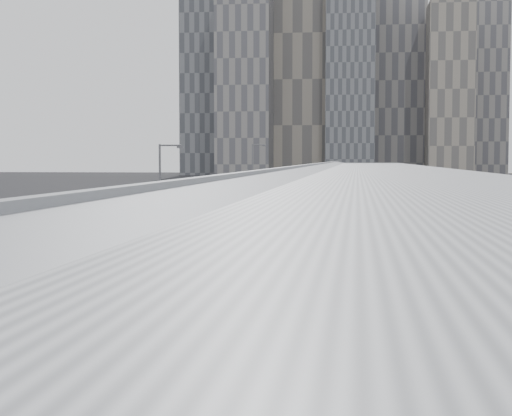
% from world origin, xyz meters
% --- Properties ---
extents(sidewalk, '(10.00, 170.00, 0.12)m').
position_xyz_m(sidewalk, '(9.00, 55.00, 0.06)').
color(sidewalk, gray).
rests_on(sidewalk, ground).
extents(lane_line, '(0.12, 160.00, 0.02)m').
position_xyz_m(lane_line, '(-1.50, 55.00, 0.01)').
color(lane_line, gold).
rests_on(lane_line, ground).
extents(depot, '(12.45, 160.40, 7.20)m').
position_xyz_m(depot, '(12.99, 55.00, 3.51)').
color(depot, gray).
rests_on(depot, ground).
extents(skyline, '(145.00, 64.00, 120.00)m').
position_xyz_m(skyline, '(-2.90, 324.16, 50.85)').
color(skyline, slate).
rests_on(skyline, ground).
extents(bus_0, '(3.35, 13.08, 3.79)m').
position_xyz_m(bus_0, '(2.63, 7.37, 1.60)').
color(bus_0, '#999DA3').
rests_on(bus_0, ground).
extents(bus_1, '(2.80, 12.43, 3.62)m').
position_xyz_m(bus_1, '(2.58, 18.26, 1.53)').
color(bus_1, black).
rests_on(bus_1, ground).
extents(bus_2, '(2.80, 12.51, 3.65)m').
position_xyz_m(bus_2, '(2.52, 34.87, 1.54)').
color(bus_2, white).
rests_on(bus_2, ground).
extents(bus_3, '(3.11, 12.29, 3.56)m').
position_xyz_m(bus_3, '(1.68, 47.62, 1.50)').
color(bus_3, slate).
rests_on(bus_3, ground).
extents(bus_4, '(2.70, 12.02, 3.50)m').
position_xyz_m(bus_4, '(2.72, 63.94, 1.48)').
color(bus_4, '#A1A3AB').
rests_on(bus_4, ground).
extents(bus_5, '(3.20, 13.14, 3.81)m').
position_xyz_m(bus_5, '(2.69, 73.98, 1.61)').
color(bus_5, '#161E33').
rests_on(bus_5, ground).
extents(bus_6, '(3.64, 13.03, 3.76)m').
position_xyz_m(bus_6, '(2.46, 90.19, 1.59)').
color(bus_6, silver).
rests_on(bus_6, ground).
extents(bus_7, '(2.79, 12.04, 3.50)m').
position_xyz_m(bus_7, '(2.62, 105.46, 1.47)').
color(bus_7, gray).
rests_on(bus_7, ground).
extents(bus_8, '(3.43, 12.18, 3.51)m').
position_xyz_m(bus_8, '(1.91, 118.01, 1.48)').
color(bus_8, '#A5A7AF').
rests_on(bus_8, ground).
extents(tree_0, '(1.60, 1.60, 4.00)m').
position_xyz_m(tree_0, '(6.00, 4.24, 3.17)').
color(tree_0, black).
rests_on(tree_0, ground).
extents(tree_1, '(2.30, 2.30, 4.90)m').
position_xyz_m(tree_1, '(5.65, 32.38, 3.73)').
color(tree_1, black).
rests_on(tree_1, ground).
extents(tree_2, '(2.96, 2.96, 4.75)m').
position_xyz_m(tree_2, '(5.32, 58.74, 3.27)').
color(tree_2, black).
rests_on(tree_2, ground).
extents(tree_3, '(2.82, 2.82, 4.76)m').
position_xyz_m(tree_3, '(5.39, 81.32, 3.34)').
color(tree_3, black).
rests_on(tree_3, ground).
extents(tree_4, '(1.98, 1.98, 4.76)m').
position_xyz_m(tree_4, '(5.81, 103.46, 3.75)').
color(tree_4, black).
rests_on(tree_4, ground).
extents(street_lamp_near, '(2.04, 0.22, 8.83)m').
position_xyz_m(street_lamp_near, '(-4.82, 41.11, 5.10)').
color(street_lamp_near, '#59595E').
rests_on(street_lamp_near, ground).
extents(street_lamp_far, '(2.04, 0.22, 9.71)m').
position_xyz_m(street_lamp_far, '(-3.62, 89.24, 5.56)').
color(street_lamp_far, '#59595E').
rests_on(street_lamp_far, ground).
extents(shipping_container, '(3.18, 6.88, 2.86)m').
position_xyz_m(shipping_container, '(-6.45, 107.95, 1.43)').
color(shipping_container, '#164A23').
rests_on(shipping_container, ground).
extents(suv, '(4.25, 6.47, 1.65)m').
position_xyz_m(suv, '(-4.67, 132.48, 0.83)').
color(suv, black).
rests_on(suv, ground).
extents(hedge, '(5.29, 3.42, 1.17)m').
position_xyz_m(hedge, '(4.42, -0.37, 0.58)').
color(hedge, '#29751D').
rests_on(hedge, ground).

